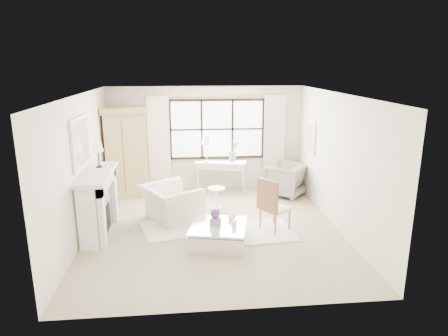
{
  "coord_description": "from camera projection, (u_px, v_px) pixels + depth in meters",
  "views": [
    {
      "loc": [
        -0.54,
        -7.49,
        3.27
      ],
      "look_at": [
        0.23,
        0.2,
        1.23
      ],
      "focal_mm": 32.0,
      "sensor_mm": 36.0,
      "label": 1
    }
  ],
  "objects": [
    {
      "name": "planter_flowers",
      "position": [
        215.0,
        214.0,
        7.29
      ],
      "size": [
        0.18,
        0.18,
        0.18
      ],
      "primitive_type": "sphere",
      "color": "#582E74",
      "rests_on": "planter_box"
    },
    {
      "name": "art_canvas",
      "position": [
        310.0,
        137.0,
        9.57
      ],
      "size": [
        0.01,
        0.52,
        0.72
      ],
      "primitive_type": "cube",
      "color": "#BAA490",
      "rests_on": "wall_right"
    },
    {
      "name": "console_lamp",
      "position": [
        207.0,
        140.0,
        10.12
      ],
      "size": [
        0.28,
        0.28,
        0.69
      ],
      "color": "#A7823A",
      "rests_on": "console_table"
    },
    {
      "name": "mantel_lamp",
      "position": [
        98.0,
        148.0,
        7.81
      ],
      "size": [
        0.22,
        0.22,
        0.51
      ],
      "color": "black",
      "rests_on": "fireplace"
    },
    {
      "name": "console_table",
      "position": [
        220.0,
        176.0,
        10.41
      ],
      "size": [
        1.37,
        0.77,
        0.8
      ],
      "rotation": [
        0.0,
        0.0,
        -0.26
      ],
      "color": "silver",
      "rests_on": "floor"
    },
    {
      "name": "fireplace",
      "position": [
        96.0,
        203.0,
        7.71
      ],
      "size": [
        0.58,
        1.66,
        1.26
      ],
      "color": "silver",
      "rests_on": "ground"
    },
    {
      "name": "mirror_glass",
      "position": [
        82.0,
        142.0,
        7.39
      ],
      "size": [
        0.02,
        1.0,
        0.8
      ],
      "primitive_type": "cube",
      "color": "silver",
      "rests_on": "wall_left"
    },
    {
      "name": "floor",
      "position": [
        214.0,
        229.0,
        8.09
      ],
      "size": [
        5.5,
        5.5,
        0.0
      ],
      "primitive_type": "plane",
      "color": "tan",
      "rests_on": "ground"
    },
    {
      "name": "wall_right",
      "position": [
        338.0,
        162.0,
        7.99
      ],
      "size": [
        0.0,
        5.5,
        5.5
      ],
      "primitive_type": "plane",
      "rotation": [
        1.57,
        0.0,
        -1.57
      ],
      "color": "beige",
      "rests_on": "ground"
    },
    {
      "name": "art_frame",
      "position": [
        311.0,
        137.0,
        9.57
      ],
      "size": [
        0.04,
        0.62,
        0.82
      ],
      "primitive_type": "cube",
      "color": "white",
      "rests_on": "wall_right"
    },
    {
      "name": "coffee_vase",
      "position": [
        232.0,
        216.0,
        7.56
      ],
      "size": [
        0.19,
        0.19,
        0.15
      ],
      "primitive_type": "imported",
      "rotation": [
        0.0,
        0.0,
        0.37
      ],
      "color": "silver",
      "rests_on": "coffee_table"
    },
    {
      "name": "french_chair",
      "position": [
        274.0,
        216.0,
        7.96
      ],
      "size": [
        0.67,
        0.67,
        1.08
      ],
      "rotation": [
        0.0,
        0.0,
        2.16
      ],
      "color": "#996340",
      "rests_on": "floor"
    },
    {
      "name": "rug_right",
      "position": [
        254.0,
        232.0,
        7.92
      ],
      "size": [
        1.6,
        1.25,
        0.03
      ],
      "primitive_type": "cube",
      "rotation": [
        0.0,
        0.0,
        0.08
      ],
      "color": "white",
      "rests_on": "floor"
    },
    {
      "name": "wall_front",
      "position": [
        229.0,
        218.0,
        5.1
      ],
      "size": [
        5.0,
        0.0,
        5.0
      ],
      "primitive_type": "plane",
      "rotation": [
        -1.57,
        0.0,
        0.0
      ],
      "color": "white",
      "rests_on": "ground"
    },
    {
      "name": "mirror_frame",
      "position": [
        80.0,
        142.0,
        7.39
      ],
      "size": [
        0.05,
        1.15,
        0.95
      ],
      "primitive_type": "cube",
      "color": "silver",
      "rests_on": "wall_left"
    },
    {
      "name": "side_table",
      "position": [
        216.0,
        195.0,
        9.15
      ],
      "size": [
        0.4,
        0.4,
        0.51
      ],
      "color": "silver",
      "rests_on": "floor"
    },
    {
      "name": "armoire",
      "position": [
        125.0,
        152.0,
        9.84
      ],
      "size": [
        1.27,
        0.97,
        2.24
      ],
      "rotation": [
        0.0,
        0.0,
        0.27
      ],
      "color": "tan",
      "rests_on": "floor"
    },
    {
      "name": "curtain_right",
      "position": [
        274.0,
        142.0,
        10.5
      ],
      "size": [
        0.55,
        0.1,
        2.47
      ],
      "primitive_type": "cube",
      "color": "beige",
      "rests_on": "ground"
    },
    {
      "name": "pillar_candle",
      "position": [
        234.0,
        224.0,
        7.24
      ],
      "size": [
        0.09,
        0.09,
        0.12
      ],
      "primitive_type": "cylinder",
      "color": "white",
      "rests_on": "coffee_table"
    },
    {
      "name": "rug_left",
      "position": [
        181.0,
        227.0,
        8.15
      ],
      "size": [
        1.74,
        1.42,
        0.03
      ],
      "primitive_type": "cube",
      "rotation": [
        0.0,
        0.0,
        0.25
      ],
      "color": "white",
      "rests_on": "floor"
    },
    {
      "name": "curtain_left",
      "position": [
        159.0,
        145.0,
        10.21
      ],
      "size": [
        0.55,
        0.1,
        2.47
      ],
      "primitive_type": "cube",
      "color": "white",
      "rests_on": "ground"
    },
    {
      "name": "window_frame",
      "position": [
        217.0,
        129.0,
        10.33
      ],
      "size": [
        2.5,
        0.04,
        1.5
      ],
      "primitive_type": null,
      "color": "black",
      "rests_on": "wall_back"
    },
    {
      "name": "ceiling",
      "position": [
        213.0,
        94.0,
        7.4
      ],
      "size": [
        5.5,
        5.5,
        0.0
      ],
      "primitive_type": "plane",
      "rotation": [
        3.14,
        0.0,
        0.0
      ],
      "color": "white",
      "rests_on": "ground"
    },
    {
      "name": "wall_back",
      "position": [
        206.0,
        139.0,
        10.39
      ],
      "size": [
        5.0,
        0.0,
        5.0
      ],
      "primitive_type": "plane",
      "rotation": [
        1.57,
        0.0,
        0.0
      ],
      "color": "beige",
      "rests_on": "ground"
    },
    {
      "name": "window_pane",
      "position": [
        217.0,
        129.0,
        10.34
      ],
      "size": [
        2.4,
        0.02,
        1.5
      ],
      "primitive_type": "cube",
      "color": "white",
      "rests_on": "wall_back"
    },
    {
      "name": "curtain_rod",
      "position": [
        217.0,
        95.0,
        10.06
      ],
      "size": [
        3.3,
        0.04,
        0.04
      ],
      "primitive_type": "cylinder",
      "rotation": [
        0.0,
        1.57,
        0.0
      ],
      "color": "#A58439",
      "rests_on": "wall_back"
    },
    {
      "name": "orchid_plant",
      "position": [
        233.0,
        151.0,
        10.29
      ],
      "size": [
        0.31,
        0.27,
        0.51
      ],
      "primitive_type": "imported",
      "rotation": [
        0.0,
        0.0,
        0.16
      ],
      "color": "#58734D",
      "rests_on": "console_table"
    },
    {
      "name": "coffee_table",
      "position": [
        218.0,
        235.0,
        7.38
      ],
      "size": [
        1.18,
        1.18,
        0.38
      ],
      "rotation": [
        0.0,
        0.0,
        -0.21
      ],
      "color": "white",
      "rests_on": "floor"
    },
    {
      "name": "planter_box",
      "position": [
        215.0,
        221.0,
        7.33
      ],
      "size": [
        0.22,
        0.22,
        0.13
      ],
      "primitive_type": "cube",
      "rotation": [
        0.0,
        0.0,
        -0.34
      ],
      "color": "gray",
      "rests_on": "coffee_table"
    },
    {
      "name": "wall_left",
      "position": [
        81.0,
        168.0,
        7.51
      ],
      "size": [
        0.0,
        5.5,
        5.5
      ],
      "primitive_type": "plane",
      "rotation": [
        1.57,
        0.0,
        1.57
      ],
      "color": "silver",
      "rests_on": "ground"
    },
    {
      "name": "club_armchair",
      "position": [
        172.0,
        203.0,
        8.48
      ],
      "size": [
        1.45,
        1.5,
        0.75
      ],
      "primitive_type": "imported",
      "rotation": [
        0.0,
        0.0,
        2.1
      ],
      "color": "silver",
      "rests_on": "floor"
    },
    {
      "name": "wingback_chair",
      "position": [
        286.0,
        179.0,
        10.1
      ],
      "size": [
        1.25,
        1.25,
        0.82
      ],
      "primitive_type": "imported",
      "rotation": [
        0.0,
        0.0,
        -2.29
      ],
      "color": "gray",
      "rests_on": "floor"
    }
  ]
}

